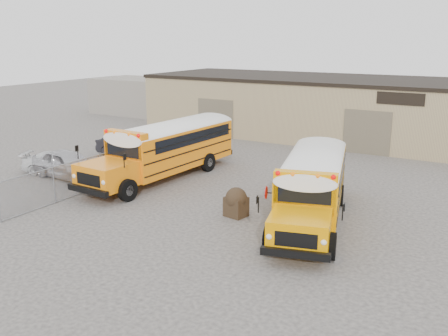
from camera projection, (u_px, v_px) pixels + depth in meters
The scene contains 10 objects.
ground at pixel (194, 206), 23.55m from camera, with size 120.00×120.00×0.00m, color #3F3C39.
warehouse at pixel (334, 107), 39.59m from camera, with size 30.20×10.20×4.67m.
chainlink_fence at pixel (137, 160), 28.77m from camera, with size 0.07×18.07×1.81m.
distant_building_left at pixel (137, 96), 52.23m from camera, with size 8.00×6.00×3.60m, color gray.
school_bus_left at pixel (230, 128), 33.41m from camera, with size 3.56×10.95×3.17m.
school_bus_right at pixel (323, 152), 27.25m from camera, with size 4.90×10.18×2.90m.
tarp_bundle at pixel (236, 202), 22.11m from camera, with size 1.02×0.97×1.33m.
car_silver at pixel (68, 164), 28.14m from camera, with size 1.90×4.72×1.61m, color #BBBBC0.
car_white at pixel (59, 163), 29.25m from camera, with size 1.73×4.25×1.23m, color silver.
car_dark at pixel (128, 146), 32.91m from camera, with size 1.60×4.58×1.51m, color black.
Camera 1 is at (12.57, -18.48, 7.76)m, focal length 40.00 mm.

